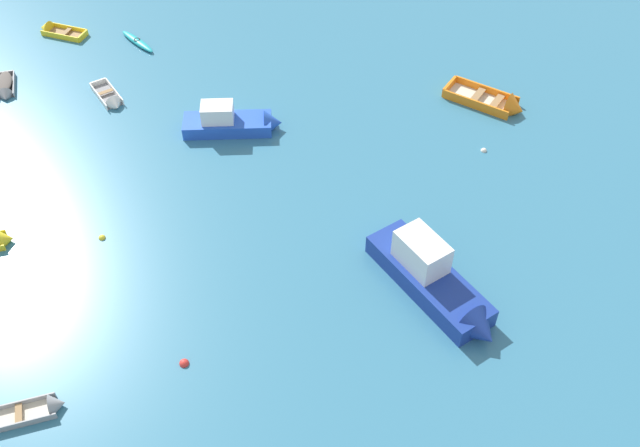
{
  "coord_description": "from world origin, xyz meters",
  "views": [
    {
      "loc": [
        4.88,
        -2.52,
        24.16
      ],
      "look_at": [
        0.0,
        20.11,
        0.15
      ],
      "focal_mm": 40.2,
      "sensor_mm": 36.0,
      "label": 1
    }
  ],
  "objects_px": {
    "mooring_buoy_near_foreground": "(102,238)",
    "mooring_buoy_between_boats_left": "(484,151)",
    "motor_launch_blue_far_back": "(234,122)",
    "motor_launch_deep_blue_back_row_right": "(436,282)",
    "rowboat_orange_far_left": "(500,105)",
    "mooring_buoy_midfield": "(184,364)",
    "rowboat_grey_foreground_center": "(41,409)",
    "rowboat_white_distant_center": "(112,101)",
    "rowboat_grey_center": "(5,88)",
    "kayak_turquoise_midfield_right": "(137,41)",
    "rowboat_yellow_cluster_inner": "(53,30)"
  },
  "relations": [
    {
      "from": "rowboat_orange_far_left",
      "to": "rowboat_grey_center",
      "type": "bearing_deg",
      "value": -171.07
    },
    {
      "from": "motor_launch_blue_far_back",
      "to": "kayak_turquoise_midfield_right",
      "type": "height_order",
      "value": "motor_launch_blue_far_back"
    },
    {
      "from": "rowboat_orange_far_left",
      "to": "mooring_buoy_midfield",
      "type": "height_order",
      "value": "rowboat_orange_far_left"
    },
    {
      "from": "mooring_buoy_near_foreground",
      "to": "mooring_buoy_between_boats_left",
      "type": "bearing_deg",
      "value": 30.63
    },
    {
      "from": "rowboat_yellow_cluster_inner",
      "to": "rowboat_white_distant_center",
      "type": "distance_m",
      "value": 9.01
    },
    {
      "from": "motor_launch_deep_blue_back_row_right",
      "to": "rowboat_grey_foreground_center",
      "type": "bearing_deg",
      "value": -147.7
    },
    {
      "from": "rowboat_orange_far_left",
      "to": "rowboat_white_distant_center",
      "type": "distance_m",
      "value": 21.64
    },
    {
      "from": "kayak_turquoise_midfield_right",
      "to": "mooring_buoy_between_boats_left",
      "type": "relative_size",
      "value": 9.56
    },
    {
      "from": "rowboat_orange_far_left",
      "to": "rowboat_white_distant_center",
      "type": "xyz_separation_m",
      "value": [
        -21.25,
        -4.11,
        -0.08
      ]
    },
    {
      "from": "rowboat_yellow_cluster_inner",
      "to": "mooring_buoy_near_foreground",
      "type": "distance_m",
      "value": 18.96
    },
    {
      "from": "rowboat_grey_center",
      "to": "mooring_buoy_near_foreground",
      "type": "bearing_deg",
      "value": -43.25
    },
    {
      "from": "rowboat_grey_foreground_center",
      "to": "rowboat_white_distant_center",
      "type": "relative_size",
      "value": 1.05
    },
    {
      "from": "rowboat_grey_center",
      "to": "mooring_buoy_midfield",
      "type": "xyz_separation_m",
      "value": [
        16.1,
        -15.13,
        -0.23
      ]
    },
    {
      "from": "rowboat_orange_far_left",
      "to": "rowboat_yellow_cluster_inner",
      "type": "distance_m",
      "value": 27.93
    },
    {
      "from": "kayak_turquoise_midfield_right",
      "to": "mooring_buoy_near_foreground",
      "type": "xyz_separation_m",
      "value": [
        4.71,
        -15.8,
        -0.15
      ]
    },
    {
      "from": "rowboat_grey_foreground_center",
      "to": "rowboat_orange_far_left",
      "type": "height_order",
      "value": "rowboat_orange_far_left"
    },
    {
      "from": "motor_launch_deep_blue_back_row_right",
      "to": "mooring_buoy_between_boats_left",
      "type": "distance_m",
      "value": 10.12
    },
    {
      "from": "motor_launch_blue_far_back",
      "to": "motor_launch_deep_blue_back_row_right",
      "type": "relative_size",
      "value": 0.85
    },
    {
      "from": "motor_launch_deep_blue_back_row_right",
      "to": "mooring_buoy_near_foreground",
      "type": "bearing_deg",
      "value": -180.0
    },
    {
      "from": "rowboat_orange_far_left",
      "to": "mooring_buoy_midfield",
      "type": "xyz_separation_m",
      "value": [
        -11.49,
        -19.47,
        -0.24
      ]
    },
    {
      "from": "rowboat_grey_foreground_center",
      "to": "rowboat_grey_center",
      "type": "xyz_separation_m",
      "value": [
        -11.58,
        18.23,
        0.08
      ]
    },
    {
      "from": "mooring_buoy_near_foreground",
      "to": "mooring_buoy_between_boats_left",
      "type": "height_order",
      "value": "mooring_buoy_near_foreground"
    },
    {
      "from": "motor_launch_blue_far_back",
      "to": "motor_launch_deep_blue_back_row_right",
      "type": "distance_m",
      "value": 14.62
    },
    {
      "from": "rowboat_grey_center",
      "to": "rowboat_orange_far_left",
      "type": "bearing_deg",
      "value": 8.93
    },
    {
      "from": "rowboat_grey_foreground_center",
      "to": "motor_launch_deep_blue_back_row_right",
      "type": "relative_size",
      "value": 0.45
    },
    {
      "from": "rowboat_yellow_cluster_inner",
      "to": "motor_launch_deep_blue_back_row_right",
      "type": "height_order",
      "value": "motor_launch_deep_blue_back_row_right"
    },
    {
      "from": "rowboat_white_distant_center",
      "to": "mooring_buoy_near_foreground",
      "type": "relative_size",
      "value": 8.56
    },
    {
      "from": "mooring_buoy_between_boats_left",
      "to": "rowboat_yellow_cluster_inner",
      "type": "bearing_deg",
      "value": 167.74
    },
    {
      "from": "motor_launch_blue_far_back",
      "to": "mooring_buoy_midfield",
      "type": "height_order",
      "value": "motor_launch_blue_far_back"
    },
    {
      "from": "motor_launch_blue_far_back",
      "to": "rowboat_grey_center",
      "type": "bearing_deg",
      "value": 177.55
    },
    {
      "from": "kayak_turquoise_midfield_right",
      "to": "mooring_buoy_between_boats_left",
      "type": "xyz_separation_m",
      "value": [
        21.54,
        -5.84,
        -0.15
      ]
    },
    {
      "from": "kayak_turquoise_midfield_right",
      "to": "mooring_buoy_near_foreground",
      "type": "distance_m",
      "value": 16.49
    },
    {
      "from": "rowboat_grey_foreground_center",
      "to": "motor_launch_deep_blue_back_row_right",
      "type": "distance_m",
      "value": 16.32
    },
    {
      "from": "rowboat_yellow_cluster_inner",
      "to": "rowboat_grey_foreground_center",
      "type": "bearing_deg",
      "value": -64.29
    },
    {
      "from": "mooring_buoy_between_boats_left",
      "to": "rowboat_grey_center",
      "type": "bearing_deg",
      "value": -179.04
    },
    {
      "from": "motor_launch_blue_far_back",
      "to": "rowboat_white_distant_center",
      "type": "distance_m",
      "value": 7.5
    },
    {
      "from": "rowboat_orange_far_left",
      "to": "kayak_turquoise_midfield_right",
      "type": "distance_m",
      "value": 22.28
    },
    {
      "from": "rowboat_grey_foreground_center",
      "to": "mooring_buoy_near_foreground",
      "type": "relative_size",
      "value": 8.98
    },
    {
      "from": "rowboat_orange_far_left",
      "to": "mooring_buoy_between_boats_left",
      "type": "bearing_deg",
      "value": -99.58
    },
    {
      "from": "rowboat_grey_foreground_center",
      "to": "kayak_turquoise_midfield_right",
      "type": "distance_m",
      "value": 25.28
    },
    {
      "from": "rowboat_orange_far_left",
      "to": "mooring_buoy_between_boats_left",
      "type": "relative_size",
      "value": 15.31
    },
    {
      "from": "motor_launch_deep_blue_back_row_right",
      "to": "rowboat_grey_center",
      "type": "bearing_deg",
      "value": 159.45
    },
    {
      "from": "rowboat_orange_far_left",
      "to": "rowboat_white_distant_center",
      "type": "height_order",
      "value": "rowboat_orange_far_left"
    },
    {
      "from": "motor_launch_deep_blue_back_row_right",
      "to": "rowboat_grey_center",
      "type": "distance_m",
      "value": 27.1
    },
    {
      "from": "rowboat_yellow_cluster_inner",
      "to": "motor_launch_deep_blue_back_row_right",
      "type": "xyz_separation_m",
      "value": [
        25.62,
        -15.87,
        0.6
      ]
    },
    {
      "from": "rowboat_grey_foreground_center",
      "to": "rowboat_yellow_cluster_inner",
      "type": "bearing_deg",
      "value": 115.71
    },
    {
      "from": "rowboat_orange_far_left",
      "to": "rowboat_white_distant_center",
      "type": "bearing_deg",
      "value": -169.06
    },
    {
      "from": "rowboat_yellow_cluster_inner",
      "to": "rowboat_grey_center",
      "type": "xyz_separation_m",
      "value": [
        0.26,
        -6.36,
        0.07
      ]
    },
    {
      "from": "mooring_buoy_between_boats_left",
      "to": "mooring_buoy_midfield",
      "type": "xyz_separation_m",
      "value": [
        -10.84,
        -15.58,
        0.0
      ]
    },
    {
      "from": "kayak_turquoise_midfield_right",
      "to": "rowboat_grey_center",
      "type": "distance_m",
      "value": 8.29
    }
  ]
}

